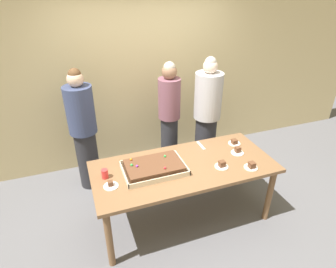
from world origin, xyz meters
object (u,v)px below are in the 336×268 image
object	(u,v)px
sheet_cake	(154,167)
plated_slice_far_left	(222,165)
plated_slice_near_right	(237,151)
plated_slice_far_right	(234,142)
person_green_shirt_behind	(169,118)
plated_slice_center_front	(251,166)
person_striped_tie_right	(83,130)
party_table	(184,171)
person_serving_front	(207,117)
plated_slice_near_left	(111,185)
cake_server_utensil	(201,145)
drink_cup_nearest	(105,174)

from	to	relation	value
sheet_cake	plated_slice_far_left	bearing A→B (deg)	-14.88
plated_slice_near_right	plated_slice_far_right	xyz separation A→B (m)	(0.08, 0.20, -0.00)
plated_slice_far_right	person_green_shirt_behind	xyz separation A→B (m)	(-0.60, 0.75, 0.10)
plated_slice_center_front	person_striped_tie_right	world-z (taller)	person_striped_tie_right
party_table	plated_slice_center_front	size ratio (longest dim) A/B	13.62
person_serving_front	person_striped_tie_right	bearing A→B (deg)	-45.26
plated_slice_near_right	person_striped_tie_right	world-z (taller)	person_striped_tie_right
plated_slice_far_right	party_table	bearing A→B (deg)	-164.14
plated_slice_near_left	sheet_cake	bearing A→B (deg)	12.69
plated_slice_far_right	sheet_cake	bearing A→B (deg)	-170.12
plated_slice_far_right	cake_server_utensil	world-z (taller)	plated_slice_far_right
party_table	drink_cup_nearest	distance (m)	0.88
plated_slice_near_right	plated_slice_center_front	xyz separation A→B (m)	(-0.03, -0.32, 0.00)
plated_slice_far_right	plated_slice_center_front	size ratio (longest dim) A/B	1.00
plated_slice_near_left	drink_cup_nearest	size ratio (longest dim) A/B	1.50
person_striped_tie_right	drink_cup_nearest	bearing A→B (deg)	-24.91
sheet_cake	person_serving_front	size ratio (longest dim) A/B	0.39
drink_cup_nearest	cake_server_utensil	xyz separation A→B (m)	(1.23, 0.25, -0.05)
plated_slice_near_right	plated_slice_far_right	distance (m)	0.21
plated_slice_near_right	plated_slice_far_left	distance (m)	0.37
drink_cup_nearest	person_striped_tie_right	size ratio (longest dim) A/B	0.06
person_striped_tie_right	plated_slice_far_right	bearing A→B (deg)	32.92
party_table	person_striped_tie_right	world-z (taller)	person_striped_tie_right
plated_slice_near_left	cake_server_utensil	bearing A→B (deg)	18.90
plated_slice_far_left	person_striped_tie_right	size ratio (longest dim) A/B	0.09
person_striped_tie_right	cake_server_utensil	bearing A→B (deg)	29.86
sheet_cake	plated_slice_center_front	size ratio (longest dim) A/B	4.46
plated_slice_far_left	plated_slice_far_right	xyz separation A→B (m)	(0.40, 0.39, -0.00)
party_table	plated_slice_far_right	bearing A→B (deg)	15.86
person_serving_front	person_green_shirt_behind	distance (m)	0.53
plated_slice_far_left	drink_cup_nearest	distance (m)	1.27
party_table	plated_slice_center_front	distance (m)	0.74
plated_slice_near_right	drink_cup_nearest	bearing A→B (deg)	177.94
plated_slice_near_right	cake_server_utensil	bearing A→B (deg)	138.14
plated_slice_near_left	person_serving_front	world-z (taller)	person_serving_front
cake_server_utensil	person_striped_tie_right	world-z (taller)	person_striped_tie_right
party_table	plated_slice_near_right	xyz separation A→B (m)	(0.70, 0.02, 0.11)
person_green_shirt_behind	plated_slice_far_right	bearing A→B (deg)	67.66
plated_slice_near_left	plated_slice_near_right	bearing A→B (deg)	4.04
plated_slice_far_right	plated_slice_center_front	distance (m)	0.53
drink_cup_nearest	plated_slice_center_front	bearing A→B (deg)	-13.81
sheet_cake	drink_cup_nearest	xyz separation A→B (m)	(-0.52, 0.05, 0.01)
plated_slice_center_front	drink_cup_nearest	distance (m)	1.58
person_serving_front	plated_slice_far_left	bearing A→B (deg)	34.83
plated_slice_far_left	person_serving_front	bearing A→B (deg)	72.60
person_striped_tie_right	party_table	bearing A→B (deg)	11.28
plated_slice_near_right	sheet_cake	bearing A→B (deg)	179.93
plated_slice_far_left	drink_cup_nearest	bearing A→B (deg)	168.74
plated_slice_far_left	plated_slice_far_right	size ratio (longest dim) A/B	1.00
party_table	plated_slice_near_left	world-z (taller)	plated_slice_near_left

